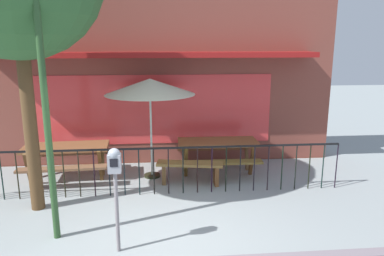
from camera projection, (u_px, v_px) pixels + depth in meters
ground at (153, 247)px, 5.44m from camera, size 40.00×40.00×0.00m
pub_storefront at (153, 69)px, 9.01m from camera, size 8.92×1.23×4.65m
patio_fence_front at (154, 162)px, 7.20m from camera, size 7.52×0.04×0.97m
picnic_table_left at (66, 153)px, 8.01m from camera, size 1.87×1.46×0.79m
picnic_table_right at (218, 148)px, 8.41m from camera, size 1.83×1.40×0.79m
patio_umbrella at (150, 87)px, 7.85m from camera, size 1.95×1.95×2.21m
patio_bench at (190, 168)px, 7.81m from camera, size 1.43×0.56×0.48m
parking_meter_near at (115, 173)px, 5.08m from camera, size 0.18×0.17×1.55m
street_lamp at (42, 64)px, 5.12m from camera, size 0.28×0.28×4.10m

